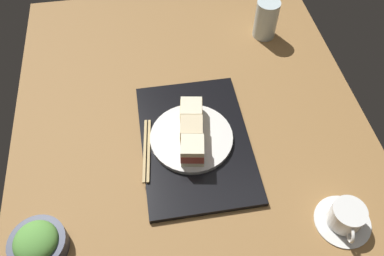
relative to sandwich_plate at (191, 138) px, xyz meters
The scene contains 10 objects.
ground_plane 3.88cm from the sandwich_plate, 131.37° to the left, with size 140.00×100.00×3.00cm, color olive.
serving_tray 1.62cm from the sandwich_plate, 52.52° to the left, with size 42.49×29.02×1.49cm, color black.
sandwich_plate is the anchor object (origin of this frame).
sandwich_near 7.30cm from the sandwich_plate, behind, with size 7.29×7.01×5.19cm.
sandwich_middle 3.46cm from the sandwich_plate, 90.00° to the left, with size 7.31×6.91×5.61cm.
sandwich_far 7.52cm from the sandwich_plate, ahead, with size 7.09×6.85×6.13cm.
salad_bowl 45.21cm from the sandwich_plate, 58.50° to the right, with size 12.87×12.87×6.75cm.
chopsticks_pair 12.42cm from the sandwich_plate, 81.33° to the right, with size 19.69×3.96×0.70cm.
coffee_cup 42.82cm from the sandwich_plate, 48.10° to the left, with size 13.42×13.42×6.32cm.
drinking_glass 51.36cm from the sandwich_plate, 142.10° to the left, with size 7.61×7.61×12.88cm, color silver.
Camera 1 is at (60.30, -10.37, 87.47)cm, focal length 36.23 mm.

